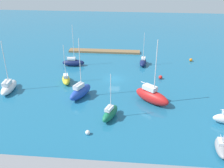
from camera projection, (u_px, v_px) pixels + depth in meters
water at (114, 79)px, 60.85m from camera, size 160.00×160.00×0.00m
pier_dock at (104, 51)px, 77.62m from camera, size 20.68×2.58×0.54m
sailboat_navy_far_north at (73, 62)px, 67.81m from camera, size 5.74×2.32×10.52m
sailboat_white_inner_mooring at (9, 87)px, 54.92m from camera, size 2.50×6.55×10.68m
sailboat_blue_outer_mooring at (80, 91)px, 52.54m from camera, size 4.36×6.67×11.95m
sailboat_yellow_east_end at (66, 79)px, 58.69m from camera, size 2.99×5.00×8.61m
sailboat_green_west_end at (110, 113)px, 45.79m from camera, size 3.19×5.42×8.29m
sailboat_gray_near_pier at (221, 147)px, 38.14m from camera, size 2.02×4.80×6.72m
sailboat_red_center_basin at (152, 96)px, 50.61m from camera, size 7.36×6.69×12.53m
sailboat_navy_by_breakwater at (143, 62)px, 68.16m from camera, size 2.16×4.88×8.57m
mooring_buoy_orange at (191, 60)px, 70.85m from camera, size 0.83×0.83×0.83m
mooring_buoy_white at (88, 132)px, 41.92m from camera, size 0.77×0.77×0.77m
mooring_buoy_red at (160, 77)px, 60.72m from camera, size 0.88×0.88×0.88m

